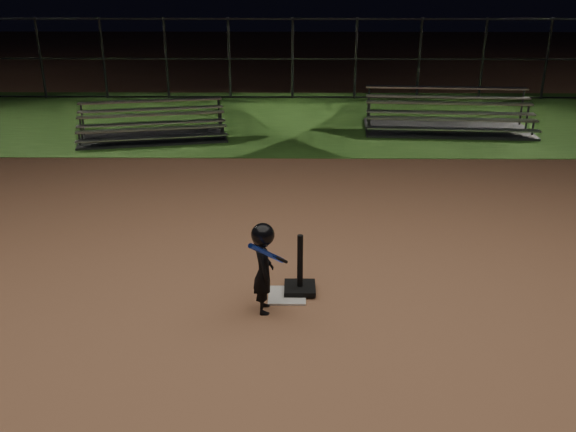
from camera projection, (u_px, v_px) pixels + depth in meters
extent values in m
plane|color=#966243|center=(287.00, 296.00, 7.21)|extent=(80.00, 80.00, 0.00)
cube|color=#284F19|center=(292.00, 118.00, 16.51)|extent=(60.00, 8.00, 0.01)
cube|color=beige|center=(287.00, 295.00, 7.21)|extent=(0.45, 0.45, 0.02)
cube|color=black|center=(300.00, 288.00, 7.30)|extent=(0.38, 0.38, 0.06)
cylinder|color=black|center=(300.00, 261.00, 7.16)|extent=(0.07, 0.07, 0.67)
imported|color=black|center=(263.00, 273.00, 6.73)|extent=(0.26, 0.37, 0.97)
sphere|color=black|center=(263.00, 235.00, 6.56)|extent=(0.26, 0.26, 0.26)
cylinder|color=blue|center=(267.00, 253.00, 6.47)|extent=(0.39, 0.49, 0.43)
cylinder|color=black|center=(282.00, 260.00, 6.63)|extent=(0.14, 0.17, 0.14)
cube|color=#A8A8AD|center=(152.00, 129.00, 13.87)|extent=(3.39, 0.94, 0.03)
cube|color=#A8A8AD|center=(153.00, 138.00, 13.71)|extent=(3.39, 0.94, 0.03)
cube|color=#A8A8AD|center=(152.00, 115.00, 14.21)|extent=(3.39, 0.94, 0.03)
cube|color=#A8A8AD|center=(152.00, 123.00, 14.05)|extent=(3.39, 0.94, 0.03)
cube|color=#A8A8AD|center=(151.00, 101.00, 14.55)|extent=(3.39, 0.94, 0.03)
cube|color=#A8A8AD|center=(151.00, 109.00, 14.39)|extent=(3.39, 0.94, 0.03)
cube|color=#38383D|center=(154.00, 137.00, 14.41)|extent=(3.70, 2.37, 0.05)
cube|color=#AAABAF|center=(451.00, 119.00, 14.54)|extent=(4.10, 0.56, 0.04)
cube|color=#AAABAF|center=(452.00, 129.00, 14.34)|extent=(4.10, 0.56, 0.03)
cube|color=#AAABAF|center=(449.00, 103.00, 14.95)|extent=(4.10, 0.56, 0.04)
cube|color=#AAABAF|center=(450.00, 113.00, 14.75)|extent=(4.10, 0.56, 0.03)
cube|color=#AAABAF|center=(446.00, 88.00, 15.37)|extent=(4.10, 0.56, 0.04)
cube|color=#AAABAF|center=(447.00, 97.00, 15.17)|extent=(4.10, 0.56, 0.03)
cube|color=#38383D|center=(446.00, 129.00, 15.20)|extent=(4.23, 2.30, 0.06)
cube|color=#38383D|center=(292.00, 97.00, 19.28)|extent=(20.00, 0.05, 0.05)
cube|color=#38383D|center=(292.00, 59.00, 18.84)|extent=(20.00, 0.05, 0.05)
cube|color=#38383D|center=(293.00, 19.00, 18.40)|extent=(20.00, 0.05, 0.05)
cylinder|color=#38383D|center=(135.00, 59.00, 18.89)|extent=(0.08, 0.08, 2.50)
cylinder|color=#38383D|center=(292.00, 59.00, 18.84)|extent=(0.08, 0.08, 2.50)
cylinder|color=#38383D|center=(451.00, 59.00, 18.78)|extent=(0.08, 0.08, 2.50)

